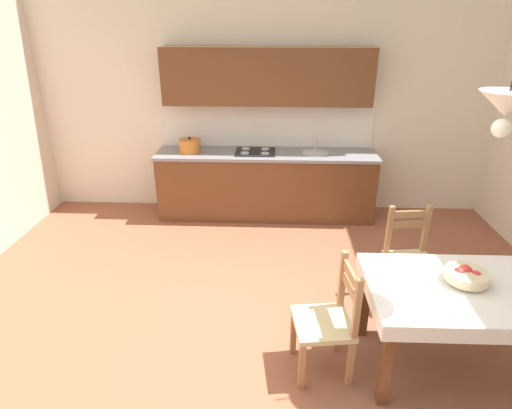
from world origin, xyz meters
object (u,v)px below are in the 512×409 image
at_px(dining_chair_tv_side, 328,322).
at_px(fruit_bowl, 466,275).
at_px(kitchen_cabinetry, 266,155).
at_px(pendant_lamp, 507,106).
at_px(dining_chair_kitchen_side, 410,259).
at_px(dining_table, 458,302).

bearing_deg(dining_chair_tv_side, fruit_bowl, 5.92).
xyz_separation_m(kitchen_cabinetry, fruit_bowl, (1.51, -2.73, -0.04)).
bearing_deg(kitchen_cabinetry, pendant_lamp, -63.94).
bearing_deg(fruit_bowl, dining_chair_kitchen_side, 97.42).
bearing_deg(kitchen_cabinetry, dining_chair_tv_side, -79.35).
height_order(kitchen_cabinetry, fruit_bowl, kitchen_cabinetry).
bearing_deg(kitchen_cabinetry, dining_chair_kitchen_side, -53.75).
height_order(dining_chair_kitchen_side, fruit_bowl, dining_chair_kitchen_side).
height_order(dining_table, pendant_lamp, pendant_lamp).
distance_m(kitchen_cabinetry, pendant_lamp, 3.44).
height_order(kitchen_cabinetry, dining_chair_kitchen_side, kitchen_cabinetry).
relative_size(dining_chair_tv_side, pendant_lamp, 1.16).
relative_size(kitchen_cabinetry, dining_chair_kitchen_side, 3.11).
bearing_deg(fruit_bowl, pendant_lamp, -119.14).
relative_size(kitchen_cabinetry, dining_table, 2.18).
height_order(kitchen_cabinetry, pendant_lamp, pendant_lamp).
bearing_deg(fruit_bowl, kitchen_cabinetry, 118.88).
xyz_separation_m(dining_table, dining_chair_kitchen_side, (-0.06, 0.88, -0.18)).
distance_m(dining_table, pendant_lamp, 1.44).
distance_m(dining_chair_kitchen_side, pendant_lamp, 1.89).
xyz_separation_m(kitchen_cabinetry, dining_table, (1.46, -2.79, -0.24)).
bearing_deg(kitchen_cabinetry, dining_table, -62.28).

